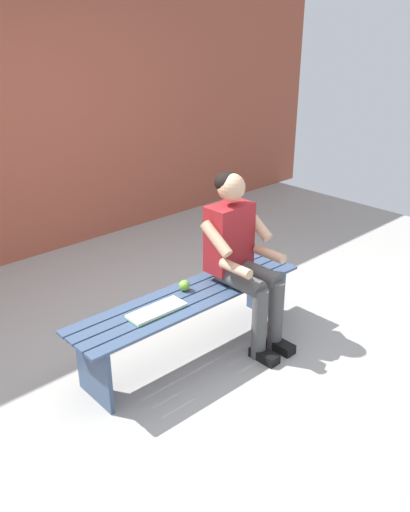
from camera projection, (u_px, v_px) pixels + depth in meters
bench_near at (191, 309)px, 3.74m from camera, size 1.86×0.45×0.47m
person_seated at (241, 253)px, 3.79m from camera, size 0.50×0.69×1.28m
apple at (184, 285)px, 3.75m from camera, size 0.08×0.08×0.08m
book_open at (157, 311)px, 3.48m from camera, size 0.41×0.17×0.02m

